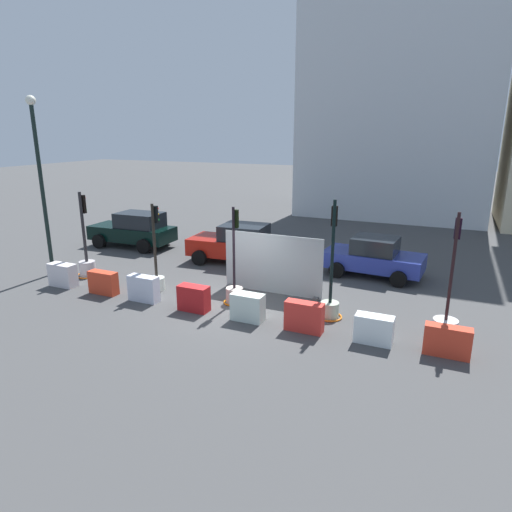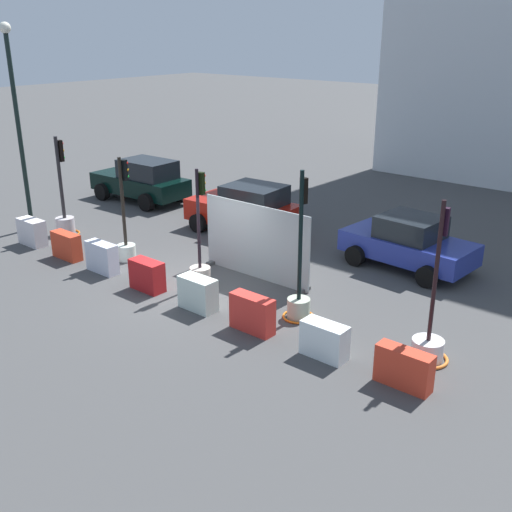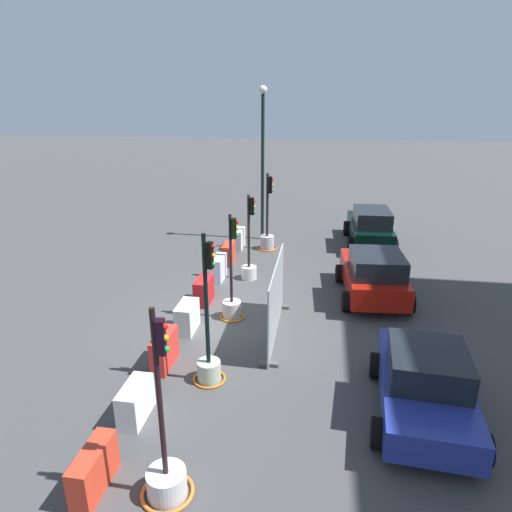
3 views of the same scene
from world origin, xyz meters
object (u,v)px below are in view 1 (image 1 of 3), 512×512
at_px(construction_barrier_2, 144,289).
at_px(traffic_light_0, 87,261).
at_px(construction_barrier_5, 304,317).
at_px(car_blue_estate, 374,257).
at_px(construction_barrier_1, 103,283).
at_px(construction_barrier_7, 447,341).
at_px(construction_barrier_3, 194,298).
at_px(car_black_sedan, 134,230).
at_px(traffic_light_4, 446,320).
at_px(traffic_light_2, 235,286).
at_px(construction_barrier_0, 63,275).
at_px(car_red_compact, 236,243).
at_px(street_lamp_post, 40,172).
at_px(traffic_light_1, 157,271).
at_px(construction_barrier_4, 248,307).
at_px(traffic_light_3, 330,298).
at_px(construction_barrier_6, 374,329).

bearing_deg(construction_barrier_2, traffic_light_0, 160.60).
bearing_deg(construction_barrier_5, car_blue_estate, 81.09).
bearing_deg(construction_barrier_1, car_blue_estate, 35.43).
height_order(traffic_light_0, construction_barrier_7, traffic_light_0).
height_order(construction_barrier_3, car_black_sedan, car_black_sedan).
xyz_separation_m(traffic_light_4, construction_barrier_5, (-3.73, -1.35, -0.02)).
height_order(traffic_light_2, construction_barrier_0, traffic_light_2).
bearing_deg(construction_barrier_1, car_red_compact, 64.97).
xyz_separation_m(construction_barrier_1, street_lamp_post, (-3.47, 0.91, 3.66)).
distance_m(traffic_light_4, street_lamp_post, 15.07).
distance_m(traffic_light_0, traffic_light_1, 3.51).
height_order(traffic_light_4, car_black_sedan, traffic_light_4).
bearing_deg(construction_barrier_7, car_red_compact, 148.00).
bearing_deg(construction_barrier_2, car_blue_estate, 41.92).
bearing_deg(construction_barrier_4, car_black_sedan, 146.67).
relative_size(traffic_light_0, street_lamp_post, 0.49).
xyz_separation_m(construction_barrier_1, construction_barrier_5, (7.44, -0.06, 0.03)).
bearing_deg(construction_barrier_0, construction_barrier_4, -0.34).
distance_m(construction_barrier_0, construction_barrier_3, 5.69).
bearing_deg(traffic_light_3, construction_barrier_5, -108.90).
distance_m(traffic_light_3, car_red_compact, 6.82).
relative_size(construction_barrier_1, construction_barrier_4, 1.08).
bearing_deg(street_lamp_post, traffic_light_0, 16.12).
xyz_separation_m(traffic_light_1, construction_barrier_6, (7.90, -1.10, -0.30)).
xyz_separation_m(construction_barrier_3, construction_barrier_6, (5.66, 0.03, -0.02)).
xyz_separation_m(traffic_light_4, car_red_compact, (-8.62, 4.16, 0.38)).
xyz_separation_m(traffic_light_0, construction_barrier_7, (13.25, -1.30, -0.20)).
bearing_deg(traffic_light_4, car_blue_estate, 120.79).
distance_m(traffic_light_0, construction_barrier_4, 7.77).
relative_size(construction_barrier_2, construction_barrier_3, 1.07).
relative_size(traffic_light_2, construction_barrier_7, 2.85).
relative_size(construction_barrier_1, car_red_compact, 0.28).
bearing_deg(construction_barrier_5, construction_barrier_1, 179.56).
xyz_separation_m(traffic_light_1, construction_barrier_3, (2.24, -1.13, -0.28)).
xyz_separation_m(construction_barrier_5, street_lamp_post, (-10.90, 0.97, 3.62)).
bearing_deg(traffic_light_3, construction_barrier_2, -168.98).
bearing_deg(construction_barrier_7, construction_barrier_5, -178.73).
bearing_deg(traffic_light_3, car_black_sedan, 157.38).
distance_m(traffic_light_3, construction_barrier_2, 6.24).
bearing_deg(construction_barrier_3, construction_barrier_6, 0.31).
bearing_deg(traffic_light_4, construction_barrier_4, -166.66).
bearing_deg(traffic_light_1, construction_barrier_4, -15.15).
bearing_deg(construction_barrier_2, traffic_light_1, 103.01).
distance_m(traffic_light_1, street_lamp_post, 6.00).
bearing_deg(car_red_compact, construction_barrier_2, -98.37).
bearing_deg(construction_barrier_5, street_lamp_post, 174.93).
height_order(traffic_light_2, traffic_light_4, traffic_light_4).
bearing_deg(construction_barrier_5, construction_barrier_0, 179.48).
distance_m(construction_barrier_5, car_blue_estate, 6.10).
bearing_deg(construction_barrier_6, construction_barrier_3, -179.69).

